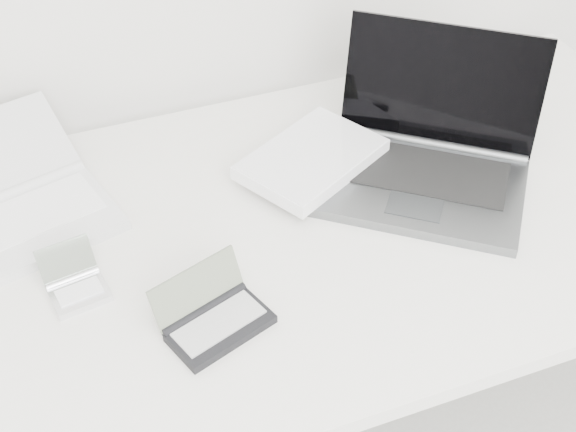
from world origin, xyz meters
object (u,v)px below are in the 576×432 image
object	(u,v)px
laptop_large	(392,158)
netbook_open_white	(20,204)
desk	(296,243)
palmtop_charcoal	(214,318)

from	to	relation	value
laptop_large	netbook_open_white	size ratio (longest dim) A/B	1.42
desk	netbook_open_white	xyz separation A→B (m)	(-0.44, 0.19, 0.07)
desk	laptop_large	world-z (taller)	laptop_large
desk	laptop_large	distance (m)	0.24
palmtop_charcoal	netbook_open_white	bearing A→B (deg)	104.29
netbook_open_white	desk	bearing A→B (deg)	-38.53
laptop_large	netbook_open_white	bearing A→B (deg)	-153.51
desk	palmtop_charcoal	world-z (taller)	palmtop_charcoal
desk	palmtop_charcoal	distance (m)	0.27
laptop_large	netbook_open_white	distance (m)	0.66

